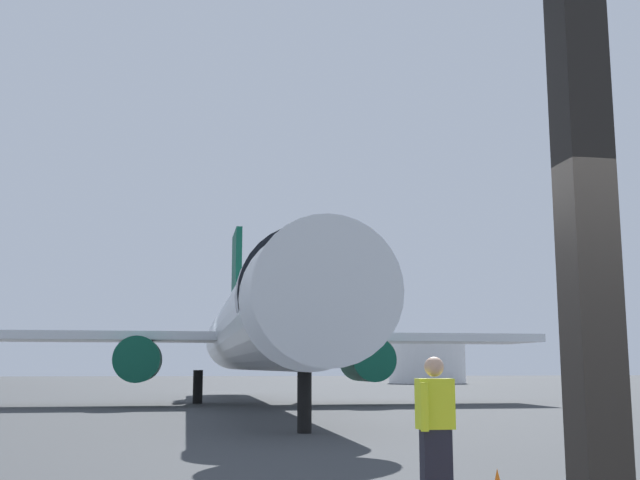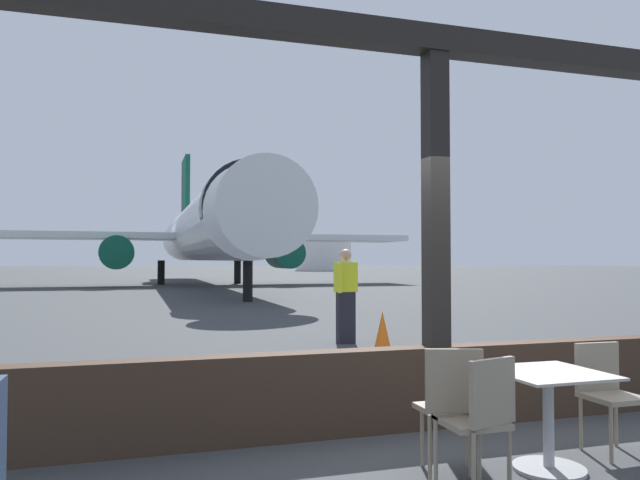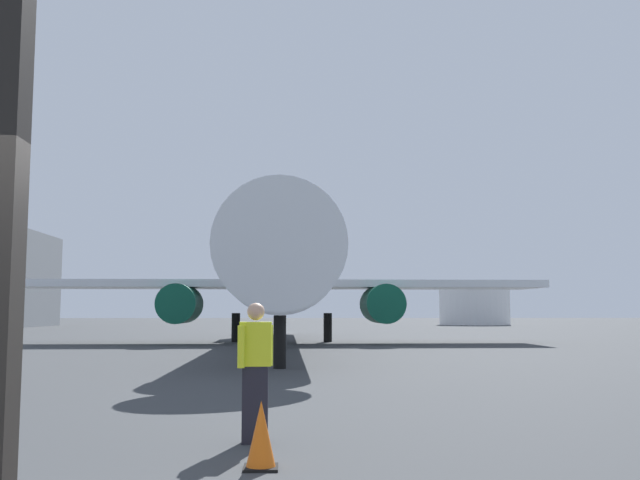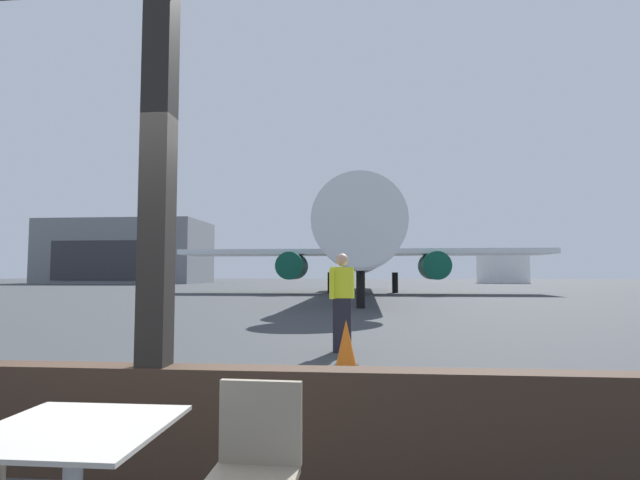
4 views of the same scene
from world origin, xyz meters
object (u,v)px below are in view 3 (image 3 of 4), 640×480
Objects in this scene: ground_crew_worker at (255,370)px; traffic_cone at (261,436)px; airplane at (282,277)px; fuel_storage_tank at (474,305)px.

traffic_cone is at bearing -85.15° from ground_crew_worker.
airplane is 26.77m from traffic_cone.
fuel_storage_tank is (22.17, 71.91, 1.33)m from ground_crew_worker.
traffic_cone is (-0.11, -26.61, -2.90)m from airplane.
ground_crew_worker is 2.47× the size of traffic_cone.
airplane is 4.35× the size of fuel_storage_tank.
traffic_cone is 76.62m from fuel_storage_tank.
traffic_cone is at bearing -90.23° from airplane.
fuel_storage_tank is (21.94, 46.75, -1.01)m from airplane.
airplane is 25.27m from ground_crew_worker.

